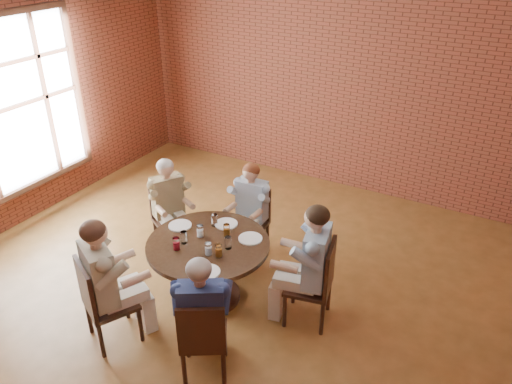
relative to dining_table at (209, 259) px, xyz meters
The scene contains 27 objects.
floor 0.54m from the dining_table, 90.43° to the right, with size 7.00×7.00×0.00m, color #94602E.
wall_back 3.57m from the dining_table, 90.02° to the left, with size 7.00×7.00×0.00m, color brown.
window 3.38m from the dining_table, behind, with size 0.10×2.16×2.36m.
dining_table is the anchor object (origin of this frame).
chair_a 1.20m from the dining_table, 12.14° to the left, with size 0.54×0.54×0.97m.
diner_a 1.12m from the dining_table, 12.14° to the left, with size 0.56×0.69×1.39m, color teal, non-canonical shape.
chair_b 1.03m from the dining_table, 92.22° to the left, with size 0.40×0.40×0.89m.
diner_b 0.96m from the dining_table, 92.22° to the left, with size 0.48×0.59×1.25m, color #91A5B8, non-canonical shape.
chair_c 1.17m from the dining_table, 150.05° to the left, with size 0.54×0.54×0.90m.
diner_c 1.10m from the dining_table, 150.05° to the left, with size 0.49×0.60×1.27m, color brown, non-canonical shape.
chair_d 1.19m from the dining_table, 117.45° to the right, with size 0.62×0.62×0.97m.
diner_d 1.11m from the dining_table, 117.45° to the right, with size 0.57×0.70×1.40m, color #BB9F93, non-canonical shape.
chair_e 1.13m from the dining_table, 58.60° to the right, with size 0.57×0.57×0.93m.
diner_e 1.05m from the dining_table, 58.60° to the right, with size 0.52×0.64×1.31m, color navy, non-canonical shape.
plate_a 0.51m from the dining_table, 37.54° to the left, with size 0.26×0.26×0.01m, color white.
plate_b 0.46m from the dining_table, 93.48° to the left, with size 0.26×0.26×0.01m, color white.
plate_c 0.52m from the dining_table, 165.68° to the left, with size 0.26×0.26×0.01m, color white.
plate_d 0.57m from the dining_table, 56.68° to the right, with size 0.26×0.26×0.01m, color white.
glass_a 0.38m from the dining_table, ahead, with size 0.07×0.07×0.14m, color white.
glass_b 0.37m from the dining_table, 64.11° to the left, with size 0.07×0.07×0.14m, color white.
glass_c 0.45m from the dining_table, 111.62° to the left, with size 0.07×0.07×0.14m, color white.
glass_d 0.33m from the dining_table, 157.19° to the left, with size 0.07×0.07×0.14m, color white.
glass_e 0.38m from the dining_table, 149.10° to the right, with size 0.07×0.07×0.14m, color white.
glass_f 0.45m from the dining_table, 128.94° to the right, with size 0.07×0.07×0.14m, color white.
glass_g 0.36m from the dining_table, 53.80° to the right, with size 0.07×0.07×0.14m, color white.
glass_h 0.40m from the dining_table, 32.12° to the right, with size 0.07×0.07×0.14m, color white.
smartphone 0.47m from the dining_table, 61.82° to the right, with size 0.08×0.15×0.01m, color black.
Camera 1 is at (2.61, -3.46, 3.75)m, focal length 35.00 mm.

